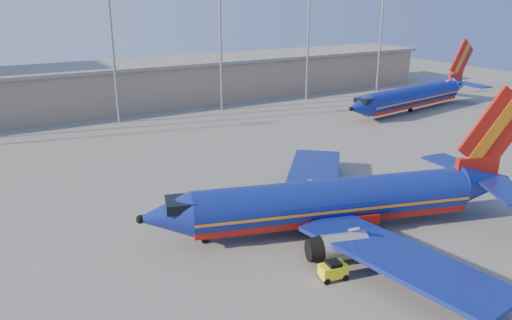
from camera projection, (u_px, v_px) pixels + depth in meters
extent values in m
plane|color=slate|center=(291.00, 210.00, 51.63)|extent=(220.00, 220.00, 0.00)
cube|color=gray|center=(174.00, 82.00, 102.70)|extent=(120.00, 15.00, 8.00)
cube|color=slate|center=(173.00, 62.00, 101.37)|extent=(122.00, 16.00, 0.60)
cylinder|color=gray|center=(112.00, 40.00, 82.53)|extent=(0.44, 0.44, 28.00)
cylinder|color=gray|center=(220.00, 35.00, 92.09)|extent=(0.44, 0.44, 28.00)
cylinder|color=gray|center=(308.00, 32.00, 101.65)|extent=(0.44, 0.44, 28.00)
cylinder|color=gray|center=(381.00, 28.00, 111.21)|extent=(0.44, 0.44, 28.00)
cylinder|color=navy|center=(333.00, 200.00, 46.50)|extent=(26.41, 11.38, 4.06)
cube|color=#AF170E|center=(332.00, 210.00, 46.83)|extent=(26.19, 10.65, 1.43)
cube|color=orange|center=(333.00, 203.00, 46.59)|extent=(26.42, 11.43, 0.24)
cone|color=navy|center=(165.00, 217.00, 43.02)|extent=(5.57, 5.20, 4.06)
cube|color=black|center=(181.00, 204.00, 43.01)|extent=(3.34, 3.48, 0.88)
cone|color=navy|center=(482.00, 182.00, 49.99)|extent=(6.63, 5.52, 4.06)
cube|color=#AF170E|center=(477.00, 169.00, 49.32)|extent=(4.59, 1.89, 2.41)
cube|color=#AF170E|center=(496.00, 130.00, 48.46)|extent=(7.82, 2.63, 8.76)
cube|color=orange|center=(494.00, 130.00, 48.41)|extent=(5.27, 1.97, 6.87)
cube|color=navy|center=(457.00, 165.00, 53.14)|extent=(3.84, 7.26, 0.24)
cube|color=navy|center=(506.00, 190.00, 46.26)|extent=(6.25, 7.74, 0.24)
cube|color=navy|center=(313.00, 174.00, 56.09)|extent=(15.22, 16.50, 0.38)
cube|color=navy|center=(400.00, 258.00, 38.28)|extent=(7.65, 17.58, 0.38)
cube|color=#AF170E|center=(337.00, 214.00, 47.09)|extent=(7.53, 5.98, 1.10)
cylinder|color=gray|center=(299.00, 196.00, 52.00)|extent=(4.44, 3.33, 2.30)
cylinder|color=gray|center=(343.00, 247.00, 41.48)|extent=(4.44, 3.33, 2.30)
cylinder|color=gray|center=(205.00, 237.00, 44.53)|extent=(0.33, 0.33, 1.21)
cylinder|color=black|center=(205.00, 240.00, 44.61)|extent=(0.75, 0.46, 0.70)
cylinder|color=black|center=(336.00, 211.00, 50.29)|extent=(1.06, 0.84, 0.92)
cylinder|color=black|center=(360.00, 236.00, 45.03)|extent=(1.06, 0.84, 0.92)
cylinder|color=navy|center=(412.00, 96.00, 94.14)|extent=(26.28, 7.94, 4.00)
cube|color=#AF170E|center=(411.00, 102.00, 94.46)|extent=(26.17, 7.19, 1.41)
cube|color=orange|center=(411.00, 98.00, 94.22)|extent=(26.29, 7.98, 0.24)
cone|color=navy|center=(359.00, 107.00, 85.01)|extent=(5.11, 4.65, 4.00)
cube|color=black|center=(365.00, 100.00, 85.53)|extent=(3.00, 3.18, 0.87)
cone|color=navy|center=(457.00, 85.00, 103.47)|extent=(6.18, 4.82, 4.00)
cube|color=#AF170E|center=(455.00, 79.00, 102.49)|extent=(4.58, 1.29, 2.38)
cube|color=#AF170E|center=(462.00, 59.00, 102.20)|extent=(7.90, 1.56, 8.64)
cube|color=orange|center=(461.00, 59.00, 102.07)|extent=(5.29, 1.26, 6.77)
cube|color=navy|center=(440.00, 80.00, 105.73)|extent=(5.50, 7.63, 0.24)
cube|color=navy|center=(473.00, 85.00, 100.31)|extent=(3.63, 7.10, 0.24)
cylinder|color=black|center=(410.00, 109.00, 94.90)|extent=(0.86, 0.86, 0.97)
cube|color=yellow|center=(333.00, 270.00, 38.84)|extent=(2.29, 1.54, 1.01)
cube|color=black|center=(333.00, 264.00, 38.65)|extent=(1.18, 1.26, 0.35)
cylinder|color=black|center=(320.00, 274.00, 39.22)|extent=(0.55, 0.27, 0.53)
cylinder|color=black|center=(327.00, 282.00, 38.24)|extent=(0.55, 0.27, 0.53)
cylinder|color=black|center=(338.00, 271.00, 39.77)|extent=(0.55, 0.27, 0.53)
cylinder|color=black|center=(345.00, 278.00, 38.78)|extent=(0.55, 0.27, 0.53)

